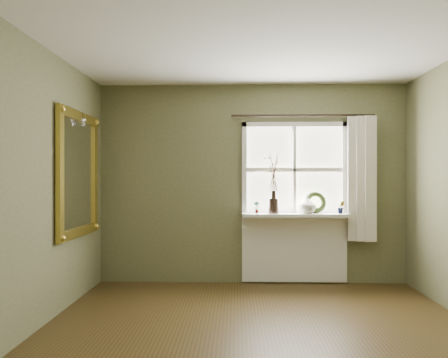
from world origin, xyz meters
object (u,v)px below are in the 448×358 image
at_px(wreath, 315,205).
at_px(gilt_mirror, 79,174).
at_px(dark_jug, 274,206).
at_px(cream_vase, 307,204).

xyz_separation_m(wreath, gilt_mirror, (-2.78, -0.82, 0.39)).
relative_size(wreath, gilt_mirror, 0.20).
xyz_separation_m(dark_jug, cream_vase, (0.43, 0.00, 0.02)).
distance_m(cream_vase, wreath, 0.12).
height_order(wreath, gilt_mirror, gilt_mirror).
bearing_deg(wreath, gilt_mirror, -171.84).
bearing_deg(dark_jug, cream_vase, 0.00).
bearing_deg(gilt_mirror, wreath, 16.47).
bearing_deg(gilt_mirror, dark_jug, 19.24).
relative_size(dark_jug, cream_vase, 0.85).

